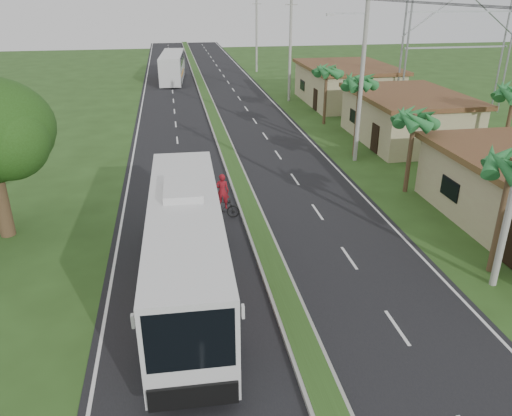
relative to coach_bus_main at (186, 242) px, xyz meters
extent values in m
plane|color=#284619|center=(3.60, -3.51, -2.23)|extent=(180.00, 180.00, 0.00)
cube|color=black|center=(3.60, 16.49, -2.22)|extent=(14.00, 160.00, 0.02)
cube|color=gray|center=(3.60, 16.49, -2.14)|extent=(1.20, 160.00, 0.17)
cube|color=#284619|center=(3.60, 16.49, -2.05)|extent=(0.95, 160.00, 0.02)
cube|color=silver|center=(-3.10, 16.49, -2.23)|extent=(0.12, 160.00, 0.01)
cube|color=silver|center=(10.30, 16.49, -2.23)|extent=(0.12, 160.00, 0.01)
cube|color=tan|center=(17.60, 18.49, -0.56)|extent=(7.00, 10.00, 3.35)
cube|color=#51281C|center=(17.60, 18.49, 1.28)|extent=(7.60, 10.60, 0.32)
cube|color=tan|center=(17.60, 32.49, -0.48)|extent=(8.00, 11.00, 3.50)
cube|color=#51281C|center=(17.60, 32.49, 1.43)|extent=(8.60, 11.60, 0.32)
cylinder|color=#473321|center=(12.60, -0.51, 0.27)|extent=(0.26, 0.26, 5.00)
cylinder|color=#473321|center=(13.00, 8.49, 0.07)|extent=(0.26, 0.26, 4.60)
cylinder|color=#473321|center=(12.40, 15.49, 0.47)|extent=(0.26, 0.26, 5.40)
cylinder|color=#473321|center=(12.90, 24.49, 0.17)|extent=(0.26, 0.26, 4.80)
cylinder|color=#473321|center=(21.10, 11.49, 0.37)|extent=(0.26, 0.26, 5.20)
cylinder|color=#473321|center=(-8.40, 6.49, -0.23)|extent=(0.70, 0.70, 4.00)
sphere|color=#1F3D10|center=(-7.20, 5.49, 2.67)|extent=(3.40, 3.40, 3.40)
cylinder|color=gray|center=(12.10, 14.49, 3.77)|extent=(0.28, 0.28, 12.00)
cube|color=gray|center=(10.90, 14.49, 7.27)|extent=(2.40, 0.10, 0.10)
cylinder|color=gray|center=(12.10, 34.49, 3.27)|extent=(0.28, 0.28, 11.00)
cube|color=gray|center=(12.10, 34.49, 7.17)|extent=(1.20, 0.10, 0.10)
cylinder|color=gray|center=(12.10, 54.49, 3.02)|extent=(0.28, 0.28, 10.50)
cube|color=gray|center=(12.10, 54.49, 6.67)|extent=(1.20, 0.10, 0.10)
cylinder|color=gray|center=(20.60, 25.99, 3.77)|extent=(0.18, 0.18, 12.00)
cylinder|color=gray|center=(30.60, 25.99, 3.77)|extent=(0.18, 0.18, 12.00)
cylinder|color=gray|center=(20.60, 26.99, 3.77)|extent=(0.18, 0.18, 12.00)
cylinder|color=gray|center=(30.60, 26.99, 3.77)|extent=(0.18, 0.18, 12.00)
cube|color=gray|center=(25.60, 26.49, 3.77)|extent=(10.00, 0.14, 0.14)
cube|color=gray|center=(25.60, 26.49, 6.77)|extent=(10.00, 0.14, 0.14)
cube|color=silver|center=(0.00, -0.06, -0.11)|extent=(2.91, 12.62, 3.30)
cube|color=black|center=(0.01, 0.57, 0.61)|extent=(2.90, 10.11, 1.32)
cube|color=black|center=(-0.15, -6.28, 0.41)|extent=(2.36, 0.20, 1.85)
cube|color=#B40F15|center=(-0.03, -1.32, -0.77)|extent=(2.79, 5.50, 0.58)
cube|color=#FF9F15|center=(0.01, 0.25, -1.04)|extent=(2.74, 3.20, 0.26)
cube|color=silver|center=(0.03, 1.20, 1.68)|extent=(1.52, 2.55, 0.29)
cylinder|color=black|center=(-1.28, -4.01, -1.69)|extent=(0.36, 1.10, 1.09)
cylinder|color=black|center=(1.09, -4.06, -1.69)|extent=(0.36, 1.10, 1.09)
cylinder|color=black|center=(-1.10, 3.32, -1.69)|extent=(0.36, 1.10, 1.09)
cylinder|color=black|center=(1.26, 3.26, -1.69)|extent=(0.36, 1.10, 1.09)
cube|color=silver|center=(0.34, 48.90, -0.46)|extent=(3.44, 11.80, 3.24)
cube|color=black|center=(0.38, 49.40, 0.51)|extent=(3.25, 8.78, 1.10)
cube|color=orange|center=(0.26, 47.89, -1.08)|extent=(3.01, 5.75, 0.35)
cylinder|color=black|center=(-1.15, 44.20, -1.75)|extent=(0.38, 0.99, 0.97)
cylinder|color=black|center=(1.07, 44.02, -1.75)|extent=(0.38, 0.99, 0.97)
cylinder|color=black|center=(-0.43, 53.27, -1.75)|extent=(0.38, 0.99, 0.97)
cylinder|color=black|center=(1.79, 53.10, -1.75)|extent=(0.38, 0.99, 0.97)
imported|color=black|center=(2.07, 6.67, -1.71)|extent=(1.82, 0.82, 1.05)
imported|color=maroon|center=(2.07, 6.67, -0.75)|extent=(0.75, 0.57, 1.87)
camera|label=1|loc=(-0.22, -16.78, 8.75)|focal=35.00mm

